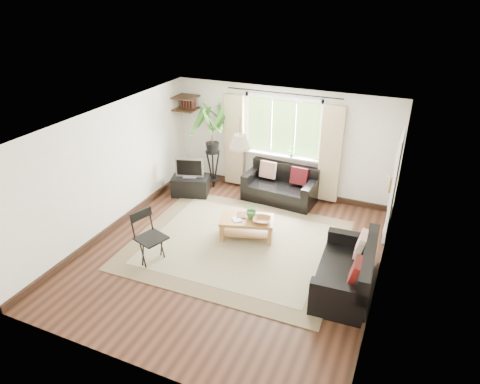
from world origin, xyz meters
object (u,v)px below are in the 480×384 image
at_px(coffee_table, 247,228).
at_px(folding_chair, 151,239).
at_px(palm_stand, 213,148).
at_px(tv_stand, 190,186).
at_px(sofa_back, 280,185).
at_px(sofa_right, 345,268).

xyz_separation_m(coffee_table, folding_chair, (-1.18, -1.38, 0.27)).
xyz_separation_m(palm_stand, folding_chair, (0.38, -3.08, -0.51)).
xyz_separation_m(tv_stand, palm_stand, (0.30, 0.56, 0.76)).
distance_m(sofa_back, sofa_right, 3.11).
bearing_deg(tv_stand, coffee_table, -48.95).
xyz_separation_m(sofa_back, coffee_table, (-0.08, -1.69, -0.16)).
height_order(sofa_right, folding_chair, folding_chair).
bearing_deg(sofa_right, palm_stand, -127.75).
xyz_separation_m(sofa_back, folding_chair, (-1.26, -3.07, 0.10)).
bearing_deg(sofa_back, palm_stand, -175.96).
distance_m(coffee_table, folding_chair, 1.84).
bearing_deg(sofa_back, sofa_right, -47.94).
relative_size(sofa_right, coffee_table, 1.64).
bearing_deg(tv_stand, folding_chair, -92.38).
height_order(coffee_table, tv_stand, tv_stand).
bearing_deg(coffee_table, folding_chair, -130.57).
xyz_separation_m(sofa_right, palm_stand, (-3.54, 2.47, 0.59)).
relative_size(coffee_table, folding_chair, 1.05).
bearing_deg(sofa_back, folding_chair, -107.98).
bearing_deg(sofa_right, sofa_back, -145.15).
relative_size(tv_stand, palm_stand, 0.41).
xyz_separation_m(sofa_right, tv_stand, (-3.84, 1.91, -0.16)).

